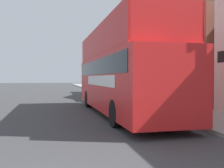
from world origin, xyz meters
TOP-DOWN VIEW (x-y plane):
  - ground_plane at (0.00, 21.00)m, footprint 144.00×144.00m
  - sidewalk at (6.87, 18.00)m, footprint 3.04×108.00m
  - brick_terrace_rear at (11.39, 19.35)m, footprint 6.00×19.17m
  - tour_bus at (3.70, 9.78)m, footprint 2.71×11.13m
  - parked_car_ahead_of_bus at (4.23, 17.43)m, footprint 1.94×4.47m
  - lamp_post_second at (5.94, 12.11)m, footprint 0.35×0.35m

SIDE VIEW (x-z plane):
  - ground_plane at x=0.00m, z-range 0.00..0.00m
  - sidewalk at x=6.87m, z-range 0.00..0.14m
  - parked_car_ahead_of_bus at x=4.23m, z-range -0.03..1.37m
  - tour_bus at x=3.70m, z-range -0.26..3.91m
  - lamp_post_second at x=5.94m, z-range 1.01..5.55m
  - brick_terrace_rear at x=11.39m, z-range 0.00..9.12m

